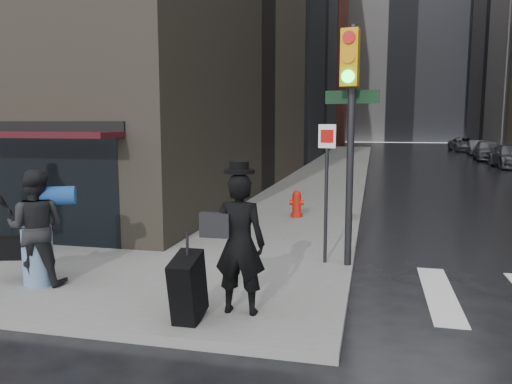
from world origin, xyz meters
TOP-DOWN VIEW (x-y plane):
  - ground at (0.00, 0.00)m, footprint 140.00×140.00m
  - sidewalk_left at (0.00, 27.00)m, footprint 4.00×50.00m
  - bldg_left_far at (-13.00, 62.00)m, footprint 22.00×20.00m
  - bldg_distant at (6.00, 78.00)m, footprint 40.00×12.00m
  - man_overcoat at (0.37, -1.07)m, footprint 1.16×1.14m
  - man_jeans at (-3.19, -0.52)m, footprint 1.44×0.98m
  - traffic_light at (1.84, 1.80)m, footprint 1.12×0.58m
  - fire_hydrant at (0.18, 6.64)m, footprint 0.45×0.35m
  - parked_car_3 at (11.06, 27.61)m, footprint 2.09×5.10m
  - parked_car_4 at (10.98, 34.20)m, footprint 2.33×4.92m
  - parked_car_5 at (11.46, 40.78)m, footprint 1.78×4.23m
  - parked_car_6 at (11.41, 47.36)m, footprint 2.70×5.39m

SIDE VIEW (x-z plane):
  - ground at x=0.00m, z-range 0.00..0.00m
  - sidewalk_left at x=0.00m, z-range 0.00..0.15m
  - fire_hydrant at x=0.18m, z-range 0.11..0.89m
  - parked_car_5 at x=11.46m, z-range 0.00..1.36m
  - parked_car_6 at x=11.41m, z-range 0.00..1.46m
  - parked_car_3 at x=11.06m, z-range 0.00..1.48m
  - parked_car_4 at x=10.98m, z-range 0.00..1.62m
  - man_overcoat at x=0.37m, z-range -0.03..2.22m
  - man_jeans at x=-3.19m, z-range 0.15..2.13m
  - traffic_light at x=1.84m, z-range 0.81..5.33m
  - bldg_left_far at x=-13.00m, z-range 0.00..26.00m
  - bldg_distant at x=6.00m, z-range 0.00..32.00m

